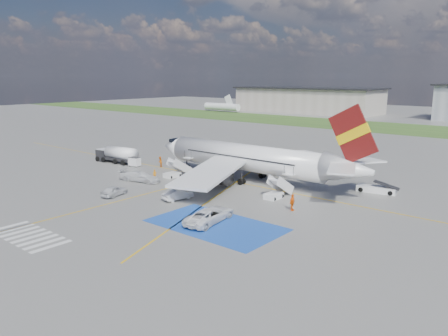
# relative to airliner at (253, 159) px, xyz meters

# --- Properties ---
(ground) EXTENTS (400.00, 400.00, 0.00)m
(ground) POSITION_rel_airliner_xyz_m (-1.51, -14.00, -3.39)
(ground) COLOR #60605E
(ground) RESTS_ON ground
(grass_strip) EXTENTS (400.00, 30.00, 0.01)m
(grass_strip) POSITION_rel_airliner_xyz_m (-1.51, 81.00, -3.39)
(grass_strip) COLOR #2D4C1E
(grass_strip) RESTS_ON ground
(taxiway_line_main) EXTENTS (120.00, 0.20, 0.01)m
(taxiway_line_main) POSITION_rel_airliner_xyz_m (-1.51, -2.00, -3.39)
(taxiway_line_main) COLOR gold
(taxiway_line_main) RESTS_ON ground
(taxiway_line_cross) EXTENTS (0.20, 60.00, 0.01)m
(taxiway_line_cross) POSITION_rel_airliner_xyz_m (-6.51, -24.00, -3.39)
(taxiway_line_cross) COLOR gold
(taxiway_line_cross) RESTS_ON ground
(taxiway_line_diag) EXTENTS (20.71, 56.45, 0.01)m
(taxiway_line_diag) POSITION_rel_airliner_xyz_m (-1.51, -2.00, -3.39)
(taxiway_line_diag) COLOR gold
(taxiway_line_diag) RESTS_ON ground
(staging_box) EXTENTS (14.00, 8.00, 0.01)m
(staging_box) POSITION_rel_airliner_xyz_m (8.49, -18.00, -3.39)
(staging_box) COLOR #1B47A3
(staging_box) RESTS_ON ground
(crosswalk) EXTENTS (9.00, 4.00, 0.01)m
(crosswalk) POSITION_rel_airliner_xyz_m (-3.31, -32.00, -3.39)
(crosswalk) COLOR silver
(crosswalk) RESTS_ON ground
(terminal_west) EXTENTS (60.00, 22.00, 10.00)m
(terminal_west) POSITION_rel_airliner_xyz_m (-56.51, 116.00, 1.61)
(terminal_west) COLOR #A1978B
(terminal_west) RESTS_ON ground
(airliner) EXTENTS (36.81, 32.95, 11.92)m
(airliner) POSITION_rel_airliner_xyz_m (0.00, 0.00, 0.00)
(airliner) COLOR silver
(airliner) RESTS_ON ground
(airstairs_fwd) EXTENTS (1.90, 5.20, 3.60)m
(airstairs_fwd) POSITION_rel_airliner_xyz_m (-11.01, -5.30, -2.77)
(airstairs_fwd) COLOR silver
(airstairs_fwd) RESTS_ON ground
(airstairs_aft) EXTENTS (1.90, 5.20, 3.60)m
(airstairs_aft) POSITION_rel_airliner_xyz_m (7.49, -5.30, -2.77)
(airstairs_aft) COLOR silver
(airstairs_aft) RESTS_ON ground
(fuel_tanker) EXTENTS (8.80, 3.40, 2.93)m
(fuel_tanker) POSITION_rel_airliner_xyz_m (-26.73, -4.26, -2.16)
(fuel_tanker) COLOR black
(fuel_tanker) RESTS_ON ground
(gpu_cart) EXTENTS (2.10, 1.49, 1.64)m
(gpu_cart) POSITION_rel_airliner_xyz_m (-21.85, -4.26, -2.65)
(gpu_cart) COLOR silver
(gpu_cart) RESTS_ON ground
(belt_loader) EXTENTS (5.53, 2.76, 1.60)m
(belt_loader) POSITION_rel_airliner_xyz_m (16.37, 5.55, -2.99)
(belt_loader) COLOR silver
(belt_loader) RESTS_ON ground
(car_silver_a) EXTENTS (2.49, 4.23, 1.35)m
(car_silver_a) POSITION_rel_airliner_xyz_m (-8.93, -17.90, -2.72)
(car_silver_a) COLOR #B9BBC1
(car_silver_a) RESTS_ON ground
(car_silver_b) EXTENTS (2.08, 4.21, 1.33)m
(car_silver_b) POSITION_rel_airliner_xyz_m (-1.38, -13.86, -2.73)
(car_silver_b) COLOR #ABADB2
(car_silver_b) RESTS_ON ground
(van_white_a) EXTENTS (3.33, 5.77, 2.04)m
(van_white_a) POSITION_rel_airliner_xyz_m (7.38, -17.63, -2.37)
(van_white_a) COLOR white
(van_white_a) RESTS_ON ground
(van_white_b) EXTENTS (5.33, 3.12, 1.96)m
(van_white_b) POSITION_rel_airliner_xyz_m (-12.65, -10.65, -2.41)
(van_white_b) COLOR silver
(van_white_b) RESTS_ON ground
(crew_fwd) EXTENTS (0.70, 0.63, 1.60)m
(crew_fwd) POSITION_rel_airliner_xyz_m (-11.51, -8.77, -2.59)
(crew_fwd) COLOR orange
(crew_fwd) RESTS_ON ground
(crew_nose) EXTENTS (1.08, 1.13, 1.84)m
(crew_nose) POSITION_rel_airliner_xyz_m (-17.97, -1.94, -2.47)
(crew_nose) COLOR orange
(crew_nose) RESTS_ON ground
(crew_aft) EXTENTS (0.58, 1.18, 1.95)m
(crew_aft) POSITION_rel_airliner_xyz_m (11.96, -8.59, -2.42)
(crew_aft) COLOR #E75E0C
(crew_aft) RESTS_ON ground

